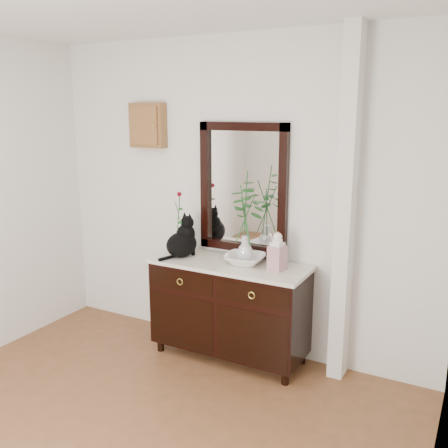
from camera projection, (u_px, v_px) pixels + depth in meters
The scene contains 10 objects.
wall_back at pixel (233, 198), 4.29m from camera, with size 3.60×0.04×2.70m, color silver.
pilaster at pixel (346, 210), 3.76m from camera, with size 0.12×0.20×2.70m, color silver.
sideboard at pixel (230, 305), 4.22m from camera, with size 1.33×0.52×0.82m.
wall_mirror at pixel (243, 188), 4.21m from camera, with size 0.80×0.06×1.10m.
key_cabinet at pixel (148, 125), 4.51m from camera, with size 0.35×0.10×0.40m, color brown.
cat at pixel (181, 236), 4.27m from camera, with size 0.25×0.31×0.36m, color black, non-canonical shape.
lotus_bowl at pixel (245, 259), 4.09m from camera, with size 0.33×0.33×0.08m, color white.
vase_branches at pixel (245, 216), 4.01m from camera, with size 0.36×0.36×0.76m, color silver, non-canonical shape.
bud_vase_rose at pixel (179, 224), 4.26m from camera, with size 0.07×0.07×0.58m, color #2D5F36, non-canonical shape.
ginger_jar at pixel (277, 251), 3.92m from camera, with size 0.12×0.12×0.31m, color silver, non-canonical shape.
Camera 1 is at (1.93, -1.78, 2.09)m, focal length 40.00 mm.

